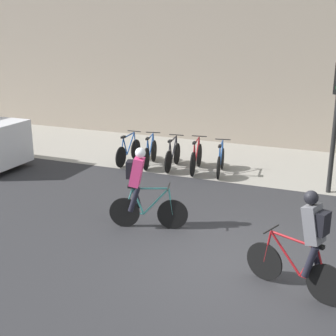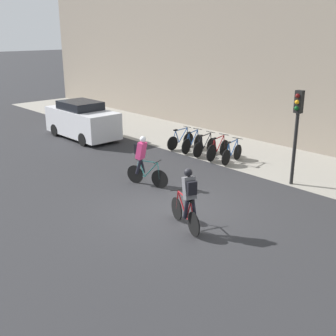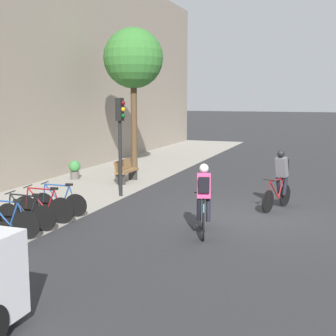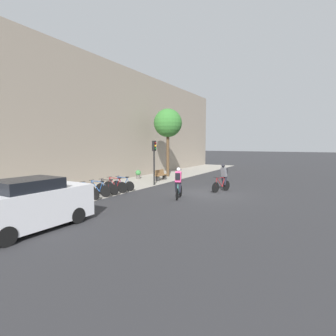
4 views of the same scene
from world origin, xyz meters
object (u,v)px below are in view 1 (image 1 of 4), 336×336
Objects in this scene: cyclist_pink at (140,186)px; cyclist_grey at (308,241)px; parked_bike_0 at (128,151)px; parked_bike_4 at (221,161)px; parked_bike_1 at (150,153)px; parked_bike_2 at (173,156)px; parked_bike_3 at (196,158)px.

cyclist_grey reaches higher than cyclist_pink.
parked_bike_4 is (3.02, 0.00, 0.00)m from parked_bike_0.
parked_bike_2 is at bearing -0.01° from parked_bike_1.
cyclist_grey reaches higher than parked_bike_3.
parked_bike_0 is at bearing 120.30° from cyclist_pink.
parked_bike_0 is at bearing -179.96° from parked_bike_2.
cyclist_pink is at bearing -96.23° from parked_bike_4.
cyclist_grey is 1.08× the size of parked_bike_2.
cyclist_grey is at bearing -51.27° from parked_bike_2.
parked_bike_4 is (0.75, -0.00, -0.02)m from parked_bike_3.
parked_bike_2 is (-4.60, 5.74, -0.55)m from cyclist_grey.
cyclist_grey is at bearing -61.67° from parked_bike_4.
parked_bike_1 is at bearing 179.99° from parked_bike_2.
cyclist_pink is 1.05× the size of parked_bike_0.
parked_bike_0 is 3.02m from parked_bike_4.
parked_bike_4 is at bearing 0.00° from parked_bike_2.
parked_bike_3 reaches higher than parked_bike_0.
cyclist_grey is 6.55m from parked_bike_4.
cyclist_grey is 8.40m from parked_bike_0.
parked_bike_0 is at bearing -179.92° from parked_bike_1.
cyclist_grey is 1.07× the size of parked_bike_1.
parked_bike_3 is at bearing 0.02° from parked_bike_2.
cyclist_grey reaches higher than parked_bike_0.
parked_bike_0 is 0.76m from parked_bike_1.
parked_bike_2 is at bearing -180.00° from parked_bike_4.
parked_bike_2 is (1.51, 0.00, 0.01)m from parked_bike_0.
cyclist_pink reaches higher than parked_bike_4.
cyclist_grey is 1.03× the size of parked_bike_3.
parked_bike_3 reaches higher than parked_bike_4.
parked_bike_0 is 1.51m from parked_bike_2.
cyclist_pink reaches higher than parked_bike_2.
parked_bike_1 is 0.97× the size of parked_bike_3.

